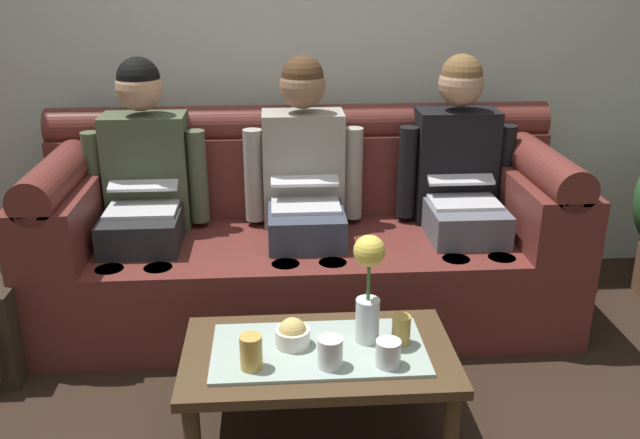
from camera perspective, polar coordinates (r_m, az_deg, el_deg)
couch at (r=3.24m, az=-1.29°, el=-1.67°), size 2.43×0.88×0.96m
person_left at (r=3.19m, az=-14.60°, el=2.84°), size 0.56×0.67×1.22m
person_middle at (r=3.13m, az=-1.33°, el=3.22°), size 0.56×0.67×1.22m
person_right at (r=3.25m, az=11.69°, el=3.42°), size 0.56×0.67×1.22m
coffee_table at (r=2.40m, az=-0.11°, el=-11.90°), size 0.94×0.54×0.37m
flower_vase at (r=2.31m, az=4.11°, el=-5.47°), size 0.11×0.11×0.40m
snack_bowl at (r=2.36m, az=-2.33°, el=-9.65°), size 0.12×0.12×0.10m
cup_near_left at (r=2.25m, az=0.87°, el=-11.14°), size 0.08×0.08×0.10m
cup_near_right at (r=2.27m, az=5.77°, el=-11.15°), size 0.08×0.08×0.09m
cup_far_center at (r=2.24m, az=-5.83°, el=-11.06°), size 0.07×0.07×0.12m
cup_far_left at (r=2.38m, az=6.85°, el=-9.22°), size 0.06×0.06×0.11m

